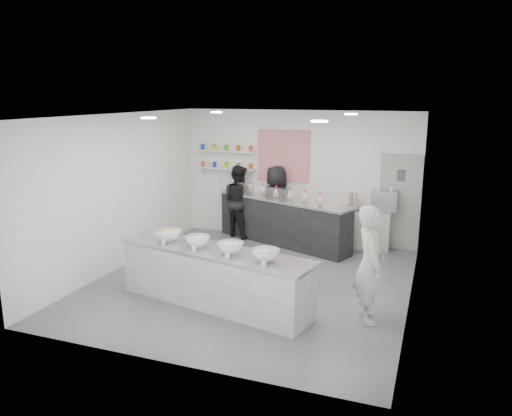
% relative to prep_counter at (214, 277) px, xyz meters
% --- Properties ---
extents(floor, '(6.00, 6.00, 0.00)m').
position_rel_prep_counter_xyz_m(floor, '(0.23, 1.13, -0.47)').
color(floor, '#515156').
rests_on(floor, ground).
extents(ceiling, '(6.00, 6.00, 0.00)m').
position_rel_prep_counter_xyz_m(ceiling, '(0.23, 1.13, 2.53)').
color(ceiling, white).
rests_on(ceiling, floor).
extents(back_wall, '(5.50, 0.00, 5.50)m').
position_rel_prep_counter_xyz_m(back_wall, '(0.23, 4.13, 1.03)').
color(back_wall, white).
rests_on(back_wall, floor).
extents(left_wall, '(0.00, 6.00, 6.00)m').
position_rel_prep_counter_xyz_m(left_wall, '(-2.52, 1.13, 1.03)').
color(left_wall, white).
rests_on(left_wall, floor).
extents(right_wall, '(0.00, 6.00, 6.00)m').
position_rel_prep_counter_xyz_m(right_wall, '(2.98, 1.13, 1.03)').
color(right_wall, white).
rests_on(right_wall, floor).
extents(back_door, '(0.88, 0.04, 2.10)m').
position_rel_prep_counter_xyz_m(back_door, '(2.53, 4.10, 0.58)').
color(back_door, gray).
rests_on(back_door, floor).
extents(pattern_panel, '(1.25, 0.03, 1.20)m').
position_rel_prep_counter_xyz_m(pattern_panel, '(-0.12, 4.11, 1.48)').
color(pattern_panel, '#A3041F').
rests_on(pattern_panel, back_wall).
extents(jar_shelf_lower, '(1.45, 0.22, 0.04)m').
position_rel_prep_counter_xyz_m(jar_shelf_lower, '(-1.52, 4.03, 1.13)').
color(jar_shelf_lower, silver).
rests_on(jar_shelf_lower, back_wall).
extents(jar_shelf_upper, '(1.45, 0.22, 0.04)m').
position_rel_prep_counter_xyz_m(jar_shelf_upper, '(-1.52, 4.03, 1.55)').
color(jar_shelf_upper, silver).
rests_on(jar_shelf_upper, back_wall).
extents(preserve_jars, '(1.45, 0.10, 0.56)m').
position_rel_prep_counter_xyz_m(preserve_jars, '(-1.52, 4.01, 1.41)').
color(preserve_jars, '#CA3B31').
rests_on(preserve_jars, jar_shelf_lower).
extents(downlight_0, '(0.24, 0.24, 0.02)m').
position_rel_prep_counter_xyz_m(downlight_0, '(-1.17, 0.13, 2.51)').
color(downlight_0, white).
rests_on(downlight_0, ceiling).
extents(downlight_1, '(0.24, 0.24, 0.02)m').
position_rel_prep_counter_xyz_m(downlight_1, '(1.63, 0.13, 2.51)').
color(downlight_1, white).
rests_on(downlight_1, ceiling).
extents(downlight_2, '(0.24, 0.24, 0.02)m').
position_rel_prep_counter_xyz_m(downlight_2, '(-1.17, 2.73, 2.51)').
color(downlight_2, white).
rests_on(downlight_2, ceiling).
extents(downlight_3, '(0.24, 0.24, 0.02)m').
position_rel_prep_counter_xyz_m(downlight_3, '(1.63, 2.73, 2.51)').
color(downlight_3, white).
rests_on(downlight_3, ceiling).
extents(prep_counter, '(3.51, 1.48, 0.93)m').
position_rel_prep_counter_xyz_m(prep_counter, '(0.00, 0.00, 0.00)').
color(prep_counter, '#9A9A96').
rests_on(prep_counter, floor).
extents(back_bar, '(3.40, 1.83, 1.06)m').
position_rel_prep_counter_xyz_m(back_bar, '(0.04, 3.59, 0.06)').
color(back_bar, black).
rests_on(back_bar, floor).
extents(sneeze_guard, '(3.13, 1.25, 0.29)m').
position_rel_prep_counter_xyz_m(sneeze_guard, '(-0.07, 3.32, 0.73)').
color(sneeze_guard, white).
rests_on(sneeze_guard, back_bar).
extents(espresso_ledge, '(1.21, 0.39, 0.90)m').
position_rel_prep_counter_xyz_m(espresso_ledge, '(1.78, 3.91, -0.02)').
color(espresso_ledge, '#9A9A96').
rests_on(espresso_ledge, floor).
extents(espresso_machine, '(0.54, 0.37, 0.41)m').
position_rel_prep_counter_xyz_m(espresso_machine, '(2.23, 3.91, 0.64)').
color(espresso_machine, '#93969E').
rests_on(espresso_machine, espresso_ledge).
extents(cup_stacks, '(0.24, 0.24, 0.33)m').
position_rel_prep_counter_xyz_m(cup_stacks, '(1.56, 3.91, 0.60)').
color(cup_stacks, gray).
rests_on(cup_stacks, espresso_ledge).
extents(prep_bowls, '(2.43, 1.01, 0.17)m').
position_rel_prep_counter_xyz_m(prep_bowls, '(0.00, 0.00, 0.55)').
color(prep_bowls, white).
rests_on(prep_bowls, prep_counter).
extents(label_cards, '(2.01, 0.04, 0.07)m').
position_rel_prep_counter_xyz_m(label_cards, '(0.11, -0.52, 0.50)').
color(label_cards, white).
rests_on(label_cards, prep_counter).
extents(cookie_bags, '(2.05, 0.92, 0.27)m').
position_rel_prep_counter_xyz_m(cookie_bags, '(0.04, 3.59, 0.72)').
color(cookie_bags, '#F78BCE').
rests_on(cookie_bags, back_bar).
extents(woman_prep, '(0.64, 0.76, 1.79)m').
position_rel_prep_counter_xyz_m(woman_prep, '(2.42, 0.27, 0.43)').
color(woman_prep, beige).
rests_on(woman_prep, floor).
extents(staff_left, '(1.01, 0.91, 1.72)m').
position_rel_prep_counter_xyz_m(staff_left, '(-1.14, 3.84, 0.39)').
color(staff_left, black).
rests_on(staff_left, floor).
extents(staff_right, '(1.00, 0.83, 1.76)m').
position_rel_prep_counter_xyz_m(staff_right, '(-0.20, 3.84, 0.41)').
color(staff_right, black).
rests_on(staff_right, floor).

